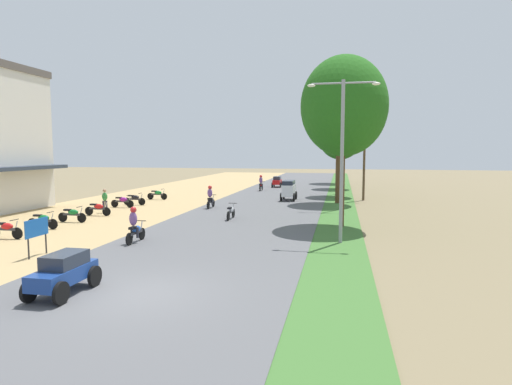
% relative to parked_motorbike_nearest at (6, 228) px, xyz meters
% --- Properties ---
extents(ground_plane, '(180.00, 180.00, 0.00)m').
position_rel_parked_motorbike_nearest_xyz_m(ground_plane, '(9.82, -6.17, -0.55)').
color(ground_plane, '#7A6B4C').
extents(road_strip, '(9.00, 140.00, 0.08)m').
position_rel_parked_motorbike_nearest_xyz_m(road_strip, '(9.82, -6.17, -0.51)').
color(road_strip, '#565659').
rests_on(road_strip, ground).
extents(median_strip, '(2.40, 140.00, 0.06)m').
position_rel_parked_motorbike_nearest_xyz_m(median_strip, '(15.52, -6.17, -0.52)').
color(median_strip, '#3D6B2D').
rests_on(median_strip, ground).
extents(parked_motorbike_nearest, '(1.80, 0.54, 0.94)m').
position_rel_parked_motorbike_nearest_xyz_m(parked_motorbike_nearest, '(0.00, 0.00, 0.00)').
color(parked_motorbike_nearest, black).
rests_on(parked_motorbike_nearest, dirt_shoulder).
extents(parked_motorbike_second, '(1.80, 0.54, 0.94)m').
position_rel_parked_motorbike_nearest_xyz_m(parked_motorbike_second, '(-0.03, 2.61, 0.00)').
color(parked_motorbike_second, black).
rests_on(parked_motorbike_second, dirt_shoulder).
extents(parked_motorbike_third, '(1.80, 0.54, 0.94)m').
position_rel_parked_motorbike_nearest_xyz_m(parked_motorbike_third, '(0.20, 4.87, 0.00)').
color(parked_motorbike_third, black).
rests_on(parked_motorbike_third, dirt_shoulder).
extents(parked_motorbike_fourth, '(1.80, 0.54, 0.94)m').
position_rel_parked_motorbike_nearest_xyz_m(parked_motorbike_fourth, '(0.24, 7.50, 0.00)').
color(parked_motorbike_fourth, black).
rests_on(parked_motorbike_fourth, dirt_shoulder).
extents(parked_motorbike_fifth, '(1.80, 0.54, 0.94)m').
position_rel_parked_motorbike_nearest_xyz_m(parked_motorbike_fifth, '(-0.19, 11.48, 0.00)').
color(parked_motorbike_fifth, black).
rests_on(parked_motorbike_fifth, dirt_shoulder).
extents(parked_motorbike_sixth, '(1.80, 0.54, 0.94)m').
position_rel_parked_motorbike_nearest_xyz_m(parked_motorbike_sixth, '(-0.02, 13.02, 0.00)').
color(parked_motorbike_sixth, black).
rests_on(parked_motorbike_sixth, dirt_shoulder).
extents(parked_motorbike_seventh, '(1.80, 0.54, 0.94)m').
position_rel_parked_motorbike_nearest_xyz_m(parked_motorbike_seventh, '(0.16, 16.84, 0.00)').
color(parked_motorbike_seventh, black).
rests_on(parked_motorbike_seventh, dirt_shoulder).
extents(street_signboard, '(0.06, 1.30, 1.50)m').
position_rel_parked_motorbike_nearest_xyz_m(street_signboard, '(3.84, -2.74, 0.55)').
color(street_signboard, '#262628').
rests_on(street_signboard, dirt_shoulder).
extents(pedestrian_on_shoulder, '(0.42, 0.34, 1.62)m').
position_rel_parked_motorbike_nearest_xyz_m(pedestrian_on_shoulder, '(-0.02, 8.77, 0.41)').
color(pedestrian_on_shoulder, '#33333D').
rests_on(pedestrian_on_shoulder, dirt_shoulder).
extents(median_tree_nearest, '(4.69, 4.69, 9.30)m').
position_rel_parked_motorbike_nearest_xyz_m(median_tree_nearest, '(15.68, 6.58, 6.08)').
color(median_tree_nearest, '#4C351E').
rests_on(median_tree_nearest, median_strip).
extents(median_tree_second, '(4.69, 4.69, 10.67)m').
position_rel_parked_motorbike_nearest_xyz_m(median_tree_second, '(15.38, 17.40, 7.19)').
color(median_tree_second, '#4C351E').
rests_on(median_tree_second, median_strip).
extents(median_tree_third, '(4.02, 4.02, 7.61)m').
position_rel_parked_motorbike_nearest_xyz_m(median_tree_third, '(15.49, 22.46, 4.99)').
color(median_tree_third, '#4C351E').
rests_on(median_tree_third, median_strip).
extents(median_tree_fourth, '(3.99, 3.99, 7.70)m').
position_rel_parked_motorbike_nearest_xyz_m(median_tree_fourth, '(15.45, 30.73, 4.97)').
color(median_tree_fourth, '#4C351E').
rests_on(median_tree_fourth, median_strip).
extents(median_tree_fifth, '(4.46, 4.46, 9.99)m').
position_rel_parked_motorbike_nearest_xyz_m(median_tree_fifth, '(15.23, 39.15, 7.32)').
color(median_tree_fifth, '#4C351E').
rests_on(median_tree_fifth, median_strip).
extents(streetlamp_near, '(3.16, 0.20, 7.30)m').
position_rel_parked_motorbike_nearest_xyz_m(streetlamp_near, '(15.62, 2.21, 3.74)').
color(streetlamp_near, gray).
rests_on(streetlamp_near, median_strip).
extents(streetlamp_mid, '(3.16, 0.20, 7.51)m').
position_rel_parked_motorbike_nearest_xyz_m(streetlamp_mid, '(15.62, 13.60, 3.85)').
color(streetlamp_mid, gray).
rests_on(streetlamp_mid, median_strip).
extents(streetlamp_far, '(3.16, 0.20, 7.72)m').
position_rel_parked_motorbike_nearest_xyz_m(streetlamp_far, '(15.62, 25.20, 3.96)').
color(streetlamp_far, gray).
rests_on(streetlamp_far, median_strip).
extents(streetlamp_farthest, '(3.16, 0.20, 7.78)m').
position_rel_parked_motorbike_nearest_xyz_m(streetlamp_farthest, '(15.62, 36.59, 3.99)').
color(streetlamp_farthest, gray).
rests_on(streetlamp_farthest, median_strip).
extents(utility_pole_near, '(1.80, 0.20, 8.39)m').
position_rel_parked_motorbike_nearest_xyz_m(utility_pole_near, '(17.51, 20.24, 3.83)').
color(utility_pole_near, brown).
rests_on(utility_pole_near, ground).
extents(car_sedan_blue, '(1.10, 2.26, 1.19)m').
position_rel_parked_motorbike_nearest_xyz_m(car_sedan_blue, '(7.74, -6.59, 0.19)').
color(car_sedan_blue, navy).
rests_on(car_sedan_blue, road_strip).
extents(car_van_white, '(1.19, 2.41, 1.67)m').
position_rel_parked_motorbike_nearest_xyz_m(car_van_white, '(11.30, 18.43, 0.47)').
color(car_van_white, silver).
rests_on(car_van_white, road_strip).
extents(car_hatchback_red, '(1.04, 2.00, 1.23)m').
position_rel_parked_motorbike_nearest_xyz_m(car_hatchback_red, '(8.41, 31.29, 0.19)').
color(car_hatchback_red, red).
rests_on(car_hatchback_red, road_strip).
extents(motorbike_foreground_rider, '(0.54, 1.80, 1.66)m').
position_rel_parked_motorbike_nearest_xyz_m(motorbike_foreground_rider, '(6.49, 0.26, 0.30)').
color(motorbike_foreground_rider, black).
rests_on(motorbike_foreground_rider, road_strip).
extents(motorbike_ahead_second, '(0.54, 1.80, 0.94)m').
position_rel_parked_motorbike_nearest_xyz_m(motorbike_ahead_second, '(9.05, 7.70, 0.02)').
color(motorbike_ahead_second, black).
rests_on(motorbike_ahead_second, road_strip).
extents(motorbike_ahead_third, '(0.54, 1.80, 1.66)m').
position_rel_parked_motorbike_nearest_xyz_m(motorbike_ahead_third, '(6.32, 12.29, 0.30)').
color(motorbike_ahead_third, black).
rests_on(motorbike_ahead_third, road_strip).
extents(motorbike_ahead_fourth, '(0.54, 1.80, 1.66)m').
position_rel_parked_motorbike_nearest_xyz_m(motorbike_ahead_fourth, '(7.42, 26.49, 0.30)').
color(motorbike_ahead_fourth, black).
rests_on(motorbike_ahead_fourth, road_strip).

